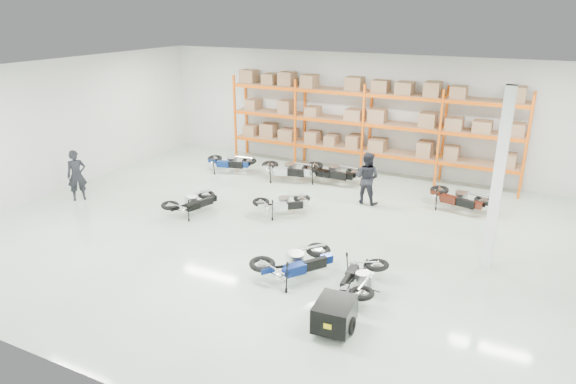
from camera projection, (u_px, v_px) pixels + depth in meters
The scene contains 14 objects.
room at pixel (292, 159), 13.92m from camera, with size 18.00×18.00×18.00m.
pallet_rack at pixel (367, 116), 19.34m from camera, with size 11.28×0.98×3.62m.
structural_column at pixel (498, 181), 12.15m from camera, with size 0.25×0.25×4.50m, color white.
moto_blue_centre at pixel (296, 257), 12.11m from camera, with size 0.82×1.84×1.13m, color #081953, non-canonical shape.
moto_silver_left at pixel (283, 200), 15.92m from camera, with size 0.71×1.59×0.97m, color #B9BCC1, non-canonical shape.
moto_black_far_left at pixel (192, 199), 15.96m from camera, with size 0.72×1.63×1.00m, color black, non-canonical shape.
moto_touring_right at pixel (361, 273), 11.50m from camera, with size 0.73×1.65×1.01m, color black, non-canonical shape.
trailer at pixel (335, 314), 10.20m from camera, with size 0.82×1.56×0.65m.
moto_back_a at pixel (230, 159), 20.02m from camera, with size 0.77×1.73×1.06m, color navy, non-canonical shape.
moto_back_b at pixel (288, 166), 19.00m from camera, with size 0.84×1.90×1.16m, color silver, non-canonical shape.
moto_back_c at pixel (332, 168), 18.73m from camera, with size 0.85×1.92×1.17m, color black, non-canonical shape.
moto_back_d at pixel (459, 194), 16.23m from camera, with size 0.79×1.79×1.09m, color #45170D, non-canonical shape.
person_left at pixel (77, 175), 17.04m from camera, with size 0.62×0.41×1.70m, color black.
person_back at pixel (367, 178), 16.74m from camera, with size 0.85×0.66×1.74m, color #212129.
Camera 1 is at (5.89, -12.03, 6.14)m, focal length 32.00 mm.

